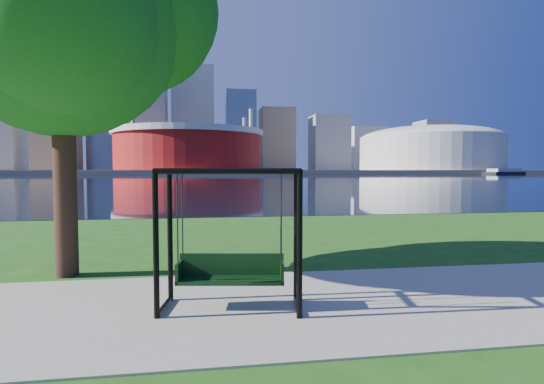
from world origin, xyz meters
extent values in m
plane|color=#1E5114|center=(0.00, 0.00, 0.00)|extent=(900.00, 900.00, 0.00)
cube|color=#9E937F|center=(0.00, -0.50, 0.01)|extent=(120.00, 4.00, 0.03)
cube|color=black|center=(0.00, 102.00, 0.01)|extent=(900.00, 180.00, 0.02)
cube|color=#937F60|center=(0.00, 306.00, 1.00)|extent=(900.00, 228.00, 2.00)
cylinder|color=maroon|center=(-10.00, 235.00, 13.00)|extent=(80.00, 80.00, 22.00)
cylinder|color=silver|center=(-10.00, 235.00, 22.50)|extent=(83.00, 83.00, 3.00)
cylinder|color=silver|center=(22.91, 254.00, 18.00)|extent=(2.00, 2.00, 32.00)
cylinder|color=silver|center=(-42.91, 254.00, 18.00)|extent=(2.00, 2.00, 32.00)
cylinder|color=silver|center=(-42.91, 216.00, 18.00)|extent=(2.00, 2.00, 32.00)
cylinder|color=silver|center=(22.91, 216.00, 18.00)|extent=(2.00, 2.00, 32.00)
cylinder|color=beige|center=(135.00, 235.00, 12.00)|extent=(84.00, 84.00, 20.00)
ellipsoid|color=beige|center=(135.00, 235.00, 21.00)|extent=(84.00, 84.00, 15.12)
cube|color=#998466|center=(-100.00, 300.00, 46.00)|extent=(26.00, 26.00, 88.00)
cube|color=slate|center=(-70.00, 325.00, 49.50)|extent=(30.00, 24.00, 95.00)
cube|color=gray|center=(-40.00, 305.00, 38.00)|extent=(24.00, 24.00, 72.00)
cube|color=silver|center=(-10.00, 335.00, 42.00)|extent=(32.00, 28.00, 80.00)
cube|color=slate|center=(25.00, 310.00, 31.00)|extent=(22.00, 22.00, 58.00)
cube|color=#998466|center=(55.00, 325.00, 26.00)|extent=(26.00, 26.00, 48.00)
cube|color=gray|center=(95.00, 315.00, 23.00)|extent=(28.00, 24.00, 42.00)
cube|color=silver|center=(135.00, 340.00, 20.00)|extent=(30.00, 26.00, 36.00)
cube|color=gray|center=(185.00, 320.00, 22.00)|extent=(24.00, 24.00, 40.00)
cube|color=#998466|center=(225.00, 335.00, 18.00)|extent=(26.00, 26.00, 32.00)
sphere|color=#998466|center=(-100.00, 300.00, 93.50)|extent=(10.00, 10.00, 10.00)
cylinder|color=black|center=(-1.66, -0.85, 1.06)|extent=(0.09, 0.09, 2.12)
cylinder|color=black|center=(0.34, -1.17, 1.06)|extent=(0.09, 0.09, 2.12)
cylinder|color=black|center=(-1.54, -0.03, 1.06)|extent=(0.09, 0.09, 2.12)
cylinder|color=black|center=(0.46, -0.35, 1.06)|extent=(0.09, 0.09, 2.12)
cylinder|color=black|center=(-0.66, -1.01, 2.12)|extent=(2.01, 0.40, 0.08)
cylinder|color=black|center=(-0.54, -0.19, 2.12)|extent=(2.01, 0.40, 0.08)
cylinder|color=black|center=(-1.60, -0.44, 2.12)|extent=(0.21, 0.83, 0.08)
cylinder|color=black|center=(-1.60, -0.44, 0.07)|extent=(0.19, 0.83, 0.07)
cylinder|color=black|center=(0.40, -0.76, 2.12)|extent=(0.21, 0.83, 0.08)
cylinder|color=black|center=(0.40, -0.76, 0.07)|extent=(0.19, 0.83, 0.07)
cube|color=black|center=(-0.60, -0.60, 0.46)|extent=(1.66, 0.66, 0.06)
cube|color=black|center=(-0.57, -0.42, 0.66)|extent=(1.60, 0.30, 0.35)
cube|color=black|center=(-1.37, -0.48, 0.59)|extent=(0.11, 0.42, 0.31)
cube|color=black|center=(0.17, -0.72, 0.59)|extent=(0.11, 0.42, 0.31)
cylinder|color=#2F2F34|center=(-1.38, -0.65, 1.40)|extent=(0.03, 0.03, 1.33)
cylinder|color=#2F2F34|center=(0.12, -0.89, 1.40)|extent=(0.03, 0.03, 1.33)
cylinder|color=#2F2F34|center=(-1.32, -0.31, 1.40)|extent=(0.03, 0.03, 1.33)
cylinder|color=#2F2F34|center=(0.18, -0.55, 1.40)|extent=(0.03, 0.03, 1.33)
cylinder|color=black|center=(-3.73, 2.02, 2.19)|extent=(0.44, 0.44, 4.38)
sphere|color=#195619|center=(-3.73, 2.02, 5.17)|extent=(4.77, 4.77, 4.77)
sphere|color=#195619|center=(-2.44, 2.62, 5.57)|extent=(3.58, 3.58, 3.58)
sphere|color=#195619|center=(-3.33, 0.93, 4.67)|extent=(3.18, 3.18, 3.18)
cube|color=black|center=(144.22, 180.97, 0.55)|extent=(27.16, 17.01, 1.06)
cube|color=#BABBB6|center=(144.22, 180.97, 1.88)|extent=(21.77, 13.69, 1.59)
camera|label=1|loc=(-0.97, -6.95, 2.14)|focal=28.00mm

